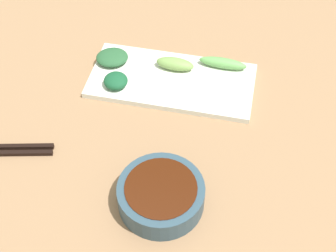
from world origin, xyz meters
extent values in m
cube|color=#956F4E|center=(0.00, 0.00, 0.01)|extent=(2.10, 2.10, 0.02)
cylinder|color=#2F4857|center=(-0.15, -0.04, 0.04)|extent=(0.14, 0.14, 0.04)
cylinder|color=#3E1808|center=(-0.15, -0.04, 0.05)|extent=(0.11, 0.11, 0.02)
cube|color=silver|center=(0.12, 0.00, 0.03)|extent=(0.15, 0.32, 0.01)
ellipsoid|color=#285833|center=(0.14, 0.13, 0.04)|extent=(0.07, 0.08, 0.02)
ellipsoid|color=#18512F|center=(0.08, 0.10, 0.04)|extent=(0.06, 0.06, 0.02)
ellipsoid|color=#64A454|center=(0.17, -0.09, 0.04)|extent=(0.03, 0.10, 0.02)
ellipsoid|color=#789F50|center=(0.15, 0.00, 0.04)|extent=(0.03, 0.08, 0.02)
camera|label=1|loc=(-0.55, -0.14, 0.70)|focal=51.56mm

